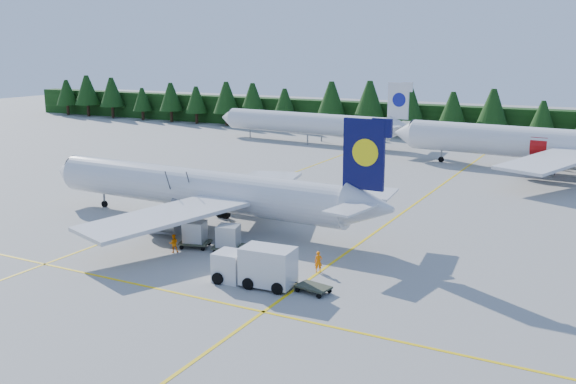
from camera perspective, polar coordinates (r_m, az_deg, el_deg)
The scene contains 15 objects.
ground at distance 50.03m, azimuth -4.73°, elevation -6.89°, with size 320.00×320.00×0.00m, color #9C9C96.
taxi_stripe_a at distance 73.47m, azimuth -5.55°, elevation -0.50°, with size 0.25×120.00×0.01m, color yellow.
taxi_stripe_b at distance 64.92m, azimuth 9.38°, elevation -2.39°, with size 0.25×120.00×0.01m, color yellow.
taxi_stripe_cross at distance 45.43m, azimuth -8.85°, elevation -9.08°, with size 80.00×0.25×0.01m, color yellow.
treeline_hedge at distance 125.00m, azimuth 16.01°, elevation 5.94°, with size 220.00×4.00×6.00m, color black.
airliner_navy at distance 63.25m, azimuth -8.71°, elevation 0.34°, with size 38.20×31.43×11.11m.
airliner_red at distance 94.61m, azimuth 21.19°, elevation 4.02°, with size 43.67×35.81×12.70m.
airliner_far_left at distance 116.17m, azimuth 1.12°, elevation 6.19°, with size 38.37×6.65×11.16m.
airstairs at distance 61.13m, azimuth -9.86°, elevation -2.47°, with size 5.48×7.16×4.23m.
service_truck at distance 46.52m, azimuth -3.01°, elevation -6.52°, with size 6.16×2.58×2.91m.
dolly_train at distance 46.80m, azimuth -0.78°, elevation -7.69°, with size 8.36×2.50×0.14m.
uld_pair at distance 54.67m, azimuth -6.82°, elevation -3.80°, with size 6.09×2.83×1.91m.
crew_a at distance 49.12m, azimuth 2.72°, elevation -6.23°, with size 0.60×0.39×1.64m, color orange.
crew_b at distance 54.55m, azimuth -10.13°, elevation -4.51°, with size 0.75×0.59×1.55m, color orange.
crew_c at distance 48.89m, azimuth -2.29°, elevation -6.23°, with size 0.73×0.50×1.78m, color #FF5005.
Camera 1 is at (25.59, -39.57, 16.79)m, focal length 40.00 mm.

